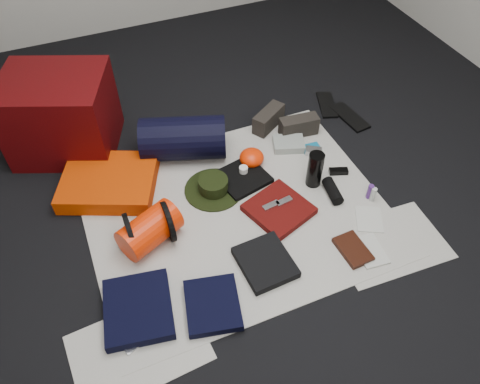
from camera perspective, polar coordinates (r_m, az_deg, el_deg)
name	(u,v)px	position (r m, az deg, el deg)	size (l,w,h in m)	color
floor	(237,214)	(2.60, -0.35, -2.66)	(4.50, 4.50, 0.02)	black
newspaper_mat	(237,212)	(2.59, -0.35, -2.48)	(1.60, 1.30, 0.01)	silver
newspaper_sheet_front_left	(139,348)	(2.22, -12.26, -18.05)	(0.58, 0.40, 0.00)	silver
newspaper_sheet_front_right	(388,243)	(2.58, 17.62, -5.95)	(0.58, 0.40, 0.00)	silver
red_cabinet	(61,115)	(3.01, -21.03, 8.81)	(0.59, 0.49, 0.49)	#4B0507
sleeping_pad	(109,182)	(2.78, -15.67, 1.20)	(0.52, 0.42, 0.09)	#D43902
stuff_sack	(150,230)	(2.44, -10.95, -4.52)	(0.18, 0.18, 0.31)	#EE2A03
sack_strap_left	(130,234)	(2.42, -13.27, -4.97)	(0.22, 0.22, 0.03)	black
sack_strap_right	(168,222)	(2.43, -8.75, -3.59)	(0.22, 0.22, 0.03)	black
navy_duffel	(183,138)	(2.84, -6.95, 6.50)	(0.26, 0.26, 0.50)	black
boonie_brim	(214,189)	(2.70, -3.23, 0.31)	(0.34, 0.34, 0.01)	black
boonie_crown	(213,184)	(2.67, -3.27, 0.92)	(0.17, 0.17, 0.07)	black
hiking_boot_left	(269,119)	(3.08, 3.50, 8.90)	(0.25, 0.09, 0.12)	#2A2621
hiking_boot_right	(299,126)	(3.04, 7.18, 7.98)	(0.25, 0.09, 0.12)	#2A2621
flip_flop_left	(349,117)	(3.27, 13.20, 8.91)	(0.11, 0.31, 0.02)	black
flip_flop_right	(327,105)	(3.34, 10.54, 10.41)	(0.10, 0.28, 0.02)	black
trousers_navy_a	(138,309)	(2.27, -12.31, -13.75)	(0.31, 0.35, 0.05)	black
trousers_navy_b	(213,305)	(2.24, -3.36, -13.60)	(0.25, 0.28, 0.04)	black
trousers_charcoal	(265,262)	(2.36, 3.10, -8.55)	(0.25, 0.28, 0.04)	black
black_tshirt	(242,178)	(2.74, 0.29, 1.77)	(0.28, 0.26, 0.03)	black
red_shirt	(279,209)	(2.58, 4.75, -2.10)	(0.30, 0.30, 0.04)	#4E0A08
orange_stuff_sack	(252,158)	(2.82, 1.43, 4.22)	(0.15, 0.15, 0.10)	#EE2A03
first_aid_pouch	(289,144)	(2.96, 5.95, 5.85)	(0.19, 0.14, 0.05)	gray
water_bottle	(315,169)	(2.69, 9.12, 2.73)	(0.09, 0.09, 0.22)	black
speaker	(333,191)	(2.70, 11.23, 0.13)	(0.07, 0.07, 0.17)	black
compact_camera	(313,151)	(2.93, 8.94, 4.91)	(0.10, 0.06, 0.04)	silver
cyan_case	(311,148)	(2.96, 8.67, 5.27)	(0.10, 0.07, 0.03)	#0F6C96
toiletry_purple	(370,192)	(2.72, 15.55, 0.05)	(0.03, 0.03, 0.09)	#4C2373
toiletry_clear	(373,194)	(2.72, 15.92, -0.27)	(0.03, 0.03, 0.09)	#B8BDB7
paperback_book	(353,249)	(2.48, 13.60, -6.82)	(0.13, 0.20, 0.03)	black
map_booklet	(370,250)	(2.51, 15.54, -6.88)	(0.14, 0.20, 0.01)	#B7B8AF
map_printout	(369,219)	(2.65, 15.46, -3.21)	(0.14, 0.18, 0.01)	#B7B8AF
sunglasses	(338,171)	(2.84, 11.91, 2.49)	(0.11, 0.04, 0.03)	black
key_cluster	(130,346)	(2.22, -13.27, -17.84)	(0.06, 0.06, 0.01)	silver
tape_roll	(243,170)	(2.75, 0.43, 2.76)	(0.05, 0.05, 0.04)	white
energy_bar_a	(271,206)	(2.56, 3.79, -1.66)	(0.10, 0.04, 0.01)	silver
energy_bar_b	(284,201)	(2.59, 5.39, -1.13)	(0.10, 0.04, 0.01)	silver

